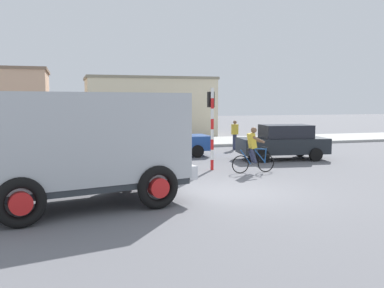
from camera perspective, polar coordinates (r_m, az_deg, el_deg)
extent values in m
plane|color=slate|center=(12.76, 5.50, -6.40)|extent=(120.00, 120.00, 0.00)
cube|color=#ADADA8|center=(26.24, -6.10, 0.09)|extent=(80.00, 5.00, 0.16)
cube|color=#B2B7BC|center=(11.11, -15.04, 0.99)|extent=(5.64, 3.63, 2.20)
cube|color=#2D3338|center=(11.27, -14.88, -5.00)|extent=(5.52, 3.56, 0.16)
cube|color=silver|center=(12.19, -2.54, -3.13)|extent=(0.78, 2.37, 0.36)
cube|color=black|center=(11.98, -3.21, 3.90)|extent=(0.61, 2.10, 0.70)
torus|color=black|center=(12.96, -9.44, -3.79)|extent=(1.13, 0.49, 1.10)
cylinder|color=red|center=(12.96, -9.44, -3.79)|extent=(0.55, 0.41, 0.50)
torus|color=black|center=(10.64, -4.59, -5.84)|extent=(1.13, 0.49, 1.10)
cylinder|color=red|center=(10.64, -4.59, -5.84)|extent=(0.55, 0.41, 0.50)
torus|color=black|center=(12.24, -23.78, -4.78)|extent=(1.13, 0.49, 1.10)
cylinder|color=red|center=(12.24, -23.78, -4.78)|extent=(0.55, 0.41, 0.50)
torus|color=black|center=(9.74, -22.15, -7.35)|extent=(1.13, 0.49, 1.10)
cylinder|color=red|center=(9.74, -22.15, -7.35)|extent=(0.55, 0.41, 0.50)
torus|color=black|center=(16.31, 9.93, -2.56)|extent=(0.68, 0.05, 0.68)
torus|color=black|center=(15.86, 6.54, -2.75)|extent=(0.68, 0.05, 0.68)
cylinder|color=#1E4C8C|center=(16.08, 8.86, -0.63)|extent=(0.60, 0.05, 0.09)
cylinder|color=#1E4C8C|center=(16.14, 9.04, -1.49)|extent=(0.51, 0.05, 0.57)
cylinder|color=#1E4C8C|center=(15.91, 7.22, -1.75)|extent=(0.44, 0.05, 0.57)
cylinder|color=#1E4C8C|center=(16.26, 9.87, -1.54)|extent=(0.09, 0.04, 0.59)
cylinder|color=black|center=(16.21, 9.81, -0.44)|extent=(0.03, 0.50, 0.03)
cube|color=black|center=(15.96, 7.90, -0.76)|extent=(0.24, 0.12, 0.06)
cube|color=gold|center=(15.94, 8.08, 0.42)|extent=(0.30, 0.32, 0.59)
sphere|color=brown|center=(15.94, 8.33, 1.86)|extent=(0.22, 0.22, 0.22)
cylinder|color=#2D334C|center=(16.11, 8.00, -1.52)|extent=(0.31, 0.12, 0.57)
cylinder|color=brown|center=(16.17, 8.48, 0.67)|extent=(0.49, 0.09, 0.29)
cylinder|color=#2D334C|center=(15.93, 8.30, -1.61)|extent=(0.31, 0.12, 0.57)
cylinder|color=brown|center=(15.88, 8.98, 0.57)|extent=(0.49, 0.09, 0.29)
cylinder|color=red|center=(16.61, 2.72, -2.82)|extent=(0.12, 0.12, 0.40)
cylinder|color=white|center=(16.55, 2.72, -1.45)|extent=(0.12, 0.12, 0.40)
cylinder|color=red|center=(16.51, 2.73, -0.07)|extent=(0.12, 0.12, 0.40)
cylinder|color=white|center=(16.47, 2.74, 1.31)|extent=(0.12, 0.12, 0.40)
cylinder|color=red|center=(16.44, 2.75, 2.70)|extent=(0.12, 0.12, 0.40)
cylinder|color=white|center=(16.43, 2.75, 4.09)|extent=(0.12, 0.12, 0.40)
cylinder|color=red|center=(16.42, 2.76, 5.49)|extent=(0.12, 0.12, 0.40)
cylinder|color=white|center=(16.42, 2.77, 6.89)|extent=(0.12, 0.12, 0.40)
cube|color=black|center=(16.59, 2.56, 6.01)|extent=(0.24, 0.20, 0.60)
sphere|color=green|center=(16.70, 2.42, 6.01)|extent=(0.14, 0.14, 0.14)
cube|color=#234C9E|center=(20.62, -3.25, 0.13)|extent=(4.00, 1.71, 0.70)
cube|color=black|center=(20.53, -3.67, 1.92)|extent=(2.20, 1.45, 0.60)
cylinder|color=black|center=(21.78, -0.58, -0.48)|extent=(0.60, 0.18, 0.60)
cylinder|color=black|center=(20.16, 0.75, -0.99)|extent=(0.60, 0.18, 0.60)
cylinder|color=black|center=(21.24, -7.03, -0.68)|extent=(0.60, 0.18, 0.60)
cylinder|color=black|center=(19.58, -6.20, -1.23)|extent=(0.60, 0.18, 0.60)
cube|color=#1E2328|center=(19.92, 12.09, -0.19)|extent=(4.17, 2.15, 0.70)
cube|color=black|center=(19.92, 12.53, 1.68)|extent=(2.35, 1.69, 0.60)
cylinder|color=black|center=(18.73, 9.51, -1.60)|extent=(0.62, 0.25, 0.60)
cylinder|color=black|center=(20.33, 7.93, -0.99)|extent=(0.62, 0.25, 0.60)
cylinder|color=black|center=(19.69, 16.34, -1.39)|extent=(0.62, 0.25, 0.60)
cylinder|color=black|center=(21.22, 14.32, -0.83)|extent=(0.62, 0.25, 0.60)
cylinder|color=#2D334C|center=(23.51, 5.78, 0.26)|extent=(0.22, 0.22, 0.85)
cube|color=gold|center=(23.45, 5.79, 1.98)|extent=(0.34, 0.22, 0.56)
sphere|color=brown|center=(23.42, 5.80, 2.93)|extent=(0.20, 0.20, 0.20)
cube|color=beige|center=(33.28, -5.78, 4.87)|extent=(9.53, 5.19, 4.29)
cube|color=gray|center=(33.32, -5.82, 8.74)|extent=(9.72, 5.29, 0.20)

